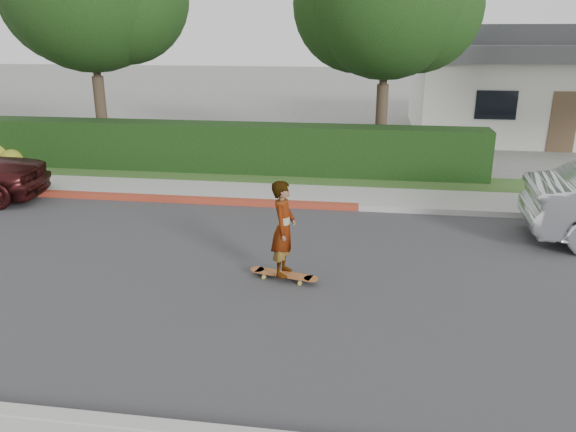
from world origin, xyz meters
The scene contains 12 objects.
ground centered at (0.00, 0.00, 0.00)m, with size 120.00×120.00×0.00m, color slate.
road centered at (0.00, 0.00, 0.01)m, with size 60.00×8.00×0.01m, color #2D2D30.
curb_far centered at (0.00, 4.10, 0.07)m, with size 60.00×0.20×0.15m, color #9E9E99.
curb_red_section centered at (-5.00, 4.10, 0.08)m, with size 12.00×0.21×0.15m, color maroon.
sidewalk_far centered at (0.00, 5.00, 0.06)m, with size 60.00×1.60×0.12m, color gray.
planting_strip centered at (0.00, 6.60, 0.05)m, with size 60.00×1.60×0.10m, color #2D4C1E.
hedge centered at (-3.00, 7.20, 0.75)m, with size 15.00×1.00×1.50m, color black.
flowering_shrub centered at (-10.01, 6.74, 0.33)m, with size 1.40×1.00×0.90m.
tree_center centered at (1.49, 9.19, 4.90)m, with size 5.66×4.84×7.44m.
house centered at (8.00, 16.00, 2.10)m, with size 10.60×8.60×4.30m.
skateboard centered at (-0.16, -0.06, 0.11)m, with size 1.26×0.53×0.11m.
skateboarder centered at (-0.16, -0.06, 0.94)m, with size 0.60×0.39×1.64m, color white.
Camera 1 is at (1.22, -8.74, 4.07)m, focal length 35.00 mm.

